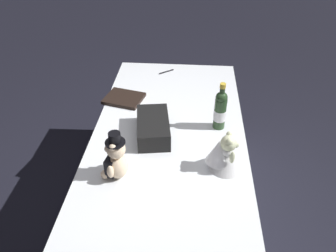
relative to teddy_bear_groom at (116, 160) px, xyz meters
The scene contains 8 objects.
ground_plane 0.93m from the teddy_bear_groom, 142.97° to the left, with size 12.00×12.00×0.00m, color black.
reception_table 0.62m from the teddy_bear_groom, 142.97° to the left, with size 2.02×0.93×0.73m, color white.
teddy_bear_groom is the anchor object (origin of this frame).
teddy_bear_bride 0.57m from the teddy_bear_groom, 100.47° to the left, with size 0.18×0.21×0.22m.
champagne_bottle 0.72m from the teddy_bear_groom, 130.75° to the left, with size 0.08×0.08×0.31m.
signing_pen 1.20m from the teddy_bear_groom, behind, with size 0.09×0.12×0.01m.
gift_case_black 0.39m from the teddy_bear_groom, 157.51° to the left, with size 0.37×0.24×0.11m.
guestbook 0.76m from the teddy_bear_groom, behind, with size 0.21×0.25×0.02m, color black.
Camera 1 is at (1.57, 0.12, 1.99)m, focal length 36.06 mm.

